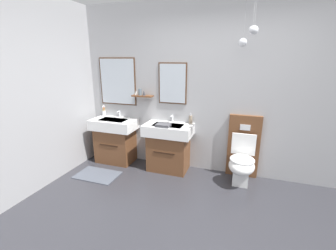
{
  "coord_description": "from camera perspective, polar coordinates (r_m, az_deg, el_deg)",
  "views": [
    {
      "loc": [
        0.38,
        -1.88,
        1.83
      ],
      "look_at": [
        -0.79,
        1.51,
        0.78
      ],
      "focal_mm": 24.59,
      "sensor_mm": 36.0,
      "label": 1
    }
  ],
  "objects": [
    {
      "name": "ground_plane",
      "position": [
        2.69,
        6.11,
        -28.32
      ],
      "size": [
        6.1,
        4.88,
        0.1
      ],
      "primitive_type": "cube",
      "color": "#2D2D33",
      "rests_on": "ground"
    },
    {
      "name": "bath_mat",
      "position": [
        3.99,
        -17.09,
        -11.75
      ],
      "size": [
        0.68,
        0.44,
        0.01
      ],
      "primitive_type": "cube",
      "color": "#474C56",
      "rests_on": "ground"
    },
    {
      "name": "vanity_sink_left",
      "position": [
        4.27,
        -12.93,
        -3.36
      ],
      "size": [
        0.78,
        0.49,
        0.79
      ],
      "color": "brown",
      "rests_on": "ground"
    },
    {
      "name": "toothbrush_cup",
      "position": [
        4.45,
        -15.58,
        2.95
      ],
      "size": [
        0.07,
        0.07,
        0.2
      ],
      "color": "silver",
      "rests_on": "vanity_sink_left"
    },
    {
      "name": "wall_back",
      "position": [
        3.71,
        12.8,
        8.39
      ],
      "size": [
        4.9,
        0.62,
        2.69
      ],
      "color": "#A8A8AA",
      "rests_on": "ground"
    },
    {
      "name": "tap_on_left_sink",
      "position": [
        4.29,
        -12.05,
        2.9
      ],
      "size": [
        0.03,
        0.13,
        0.11
      ],
      "color": "silver",
      "rests_on": "vanity_sink_left"
    },
    {
      "name": "toilet",
      "position": [
        3.7,
        17.93,
        -7.75
      ],
      "size": [
        0.48,
        0.62,
        1.0
      ],
      "color": "brown",
      "rests_on": "ground"
    },
    {
      "name": "tap_on_right_sink",
      "position": [
        3.88,
        0.99,
        1.84
      ],
      "size": [
        0.03,
        0.13,
        0.11
      ],
      "color": "silver",
      "rests_on": "vanity_sink_right"
    },
    {
      "name": "vanity_sink_right",
      "position": [
        3.85,
        0.13,
        -5.12
      ],
      "size": [
        0.78,
        0.49,
        0.79
      ],
      "color": "brown",
      "rests_on": "ground"
    },
    {
      "name": "folded_hand_towel",
      "position": [
        3.61,
        -1.21,
        -0.07
      ],
      "size": [
        0.22,
        0.16,
        0.04
      ],
      "primitive_type": "cube",
      "color": "#47474C",
      "rests_on": "vanity_sink_right"
    },
    {
      "name": "soap_dispenser",
      "position": [
        3.79,
        5.62,
        1.42
      ],
      "size": [
        0.06,
        0.06,
        0.17
      ],
      "color": "gray",
      "rests_on": "vanity_sink_right"
    }
  ]
}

